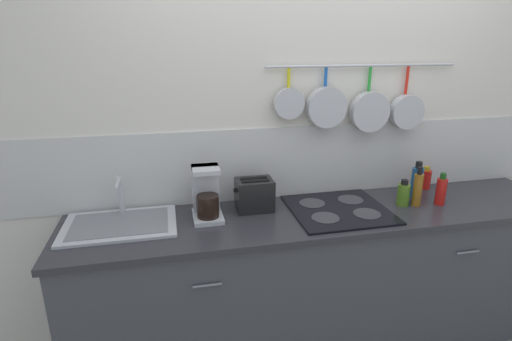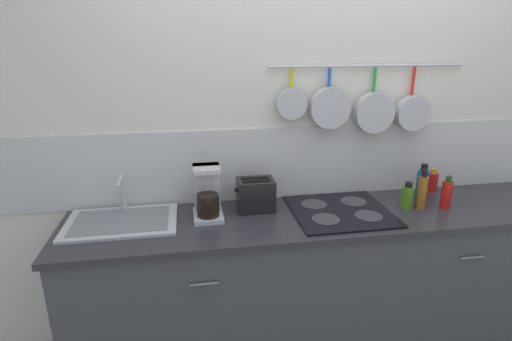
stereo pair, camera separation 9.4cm
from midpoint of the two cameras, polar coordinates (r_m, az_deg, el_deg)
name	(u,v)px [view 2 (the right image)]	position (r m, az deg, el deg)	size (l,w,h in m)	color
ground_plane	(321,341)	(2.79, 10.35, -22.90)	(12.00, 12.00, 0.00)	gray
wall_back	(315,134)	(2.49, 9.49, 5.10)	(7.20, 0.15, 2.60)	silver
cabinet_base	(325,284)	(2.54, 10.91, -15.63)	(2.90, 0.56, 0.85)	#3F4247
countertop	(329,217)	(2.32, 11.56, -6.50)	(2.94, 0.58, 0.03)	#2D2D33
sink_basin	(122,220)	(2.26, -17.51, -6.77)	(0.58, 0.39, 0.22)	#B7BABF
coffee_maker	(207,195)	(2.21, -5.77, -3.52)	(0.16, 0.21, 0.29)	#B7BABF
toaster	(256,195)	(2.29, 1.12, -3.47)	(0.22, 0.16, 0.19)	black
cooktop	(340,211)	(2.35, 13.08, -5.65)	(0.55, 0.52, 0.01)	black
bottle_olive_oil	(407,197)	(2.50, 21.82, -3.50)	(0.07, 0.07, 0.16)	#4C721E
bottle_vinegar	(422,192)	(2.51, 23.63, -2.78)	(0.05, 0.05, 0.24)	#8C5919
bottle_sesame_oil	(422,184)	(2.64, 23.60, -1.83)	(0.07, 0.07, 0.23)	navy
bottle_cooking_wine	(447,194)	(2.59, 26.52, -3.01)	(0.06, 0.06, 0.19)	red
bottle_hot_sauce	(432,181)	(2.84, 24.74, -1.44)	(0.07, 0.07, 0.15)	red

